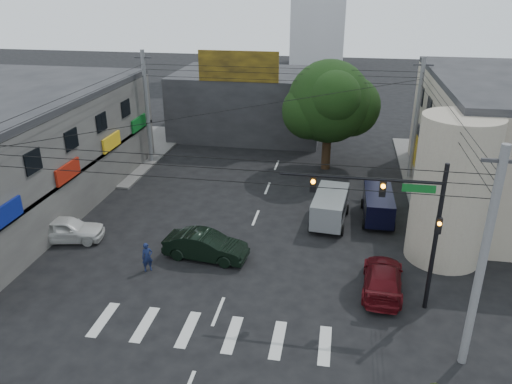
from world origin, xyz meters
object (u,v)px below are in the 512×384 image
(white_compact, at_px, (66,229))
(maroon_sedan, at_px, (383,278))
(traffic_gantry, at_px, (400,212))
(navy_van, at_px, (378,206))
(street_tree, at_px, (329,102))
(dark_sedan, at_px, (206,246))
(utility_pole_far_right, at_px, (416,120))
(silver_minivan, at_px, (330,208))
(utility_pole_far_left, at_px, (147,108))
(traffic_officer, at_px, (147,257))
(utility_pole_near_right, at_px, (482,264))

(white_compact, height_order, maroon_sedan, white_compact)
(maroon_sedan, bearing_deg, traffic_gantry, 106.92)
(navy_van, bearing_deg, maroon_sedan, 178.45)
(street_tree, xyz_separation_m, dark_sedan, (-5.83, -15.41, -4.71))
(utility_pole_far_right, distance_m, maroon_sedan, 16.65)
(dark_sedan, height_order, silver_minivan, silver_minivan)
(utility_pole_far_left, bearing_deg, traffic_officer, -69.69)
(dark_sedan, distance_m, navy_van, 11.61)
(utility_pole_near_right, distance_m, utility_pole_far_right, 20.50)
(traffic_gantry, xyz_separation_m, utility_pole_near_right, (2.68, -3.50, -0.23))
(street_tree, distance_m, navy_van, 10.57)
(street_tree, bearing_deg, traffic_gantry, -78.01)
(utility_pole_far_left, xyz_separation_m, traffic_officer, (5.99, -16.17, -3.80))
(silver_minivan, bearing_deg, maroon_sedan, -152.65)
(street_tree, bearing_deg, dark_sedan, -110.72)
(traffic_officer, bearing_deg, utility_pole_far_left, 74.59)
(utility_pole_far_right, relative_size, maroon_sedan, 1.92)
(dark_sedan, relative_size, white_compact, 1.04)
(dark_sedan, xyz_separation_m, silver_minivan, (6.53, 5.59, 0.21))
(white_compact, bearing_deg, utility_pole_far_right, -67.79)
(traffic_gantry, relative_size, utility_pole_far_left, 0.78)
(maroon_sedan, relative_size, navy_van, 1.06)
(utility_pole_far_right, bearing_deg, traffic_officer, -132.87)
(street_tree, xyz_separation_m, utility_pole_near_right, (6.50, -21.50, -0.87))
(white_compact, height_order, traffic_officer, traffic_officer)
(white_compact, relative_size, traffic_officer, 2.89)
(street_tree, xyz_separation_m, navy_van, (3.70, -8.79, -4.57))
(utility_pole_far_right, relative_size, dark_sedan, 1.93)
(utility_pole_far_left, relative_size, traffic_officer, 5.78)
(white_compact, distance_m, navy_van, 19.14)
(utility_pole_near_right, distance_m, white_compact, 22.29)
(utility_pole_near_right, height_order, traffic_officer, utility_pole_near_right)
(utility_pole_far_left, bearing_deg, traffic_gantry, -42.86)
(traffic_gantry, height_order, utility_pole_far_left, utility_pole_far_left)
(utility_pole_near_right, height_order, maroon_sedan, utility_pole_near_right)
(traffic_officer, bearing_deg, silver_minivan, 2.86)
(maroon_sedan, bearing_deg, utility_pole_far_left, -37.54)
(dark_sedan, distance_m, white_compact, 8.62)
(traffic_officer, bearing_deg, navy_van, -1.25)
(maroon_sedan, xyz_separation_m, silver_minivan, (-2.87, 7.09, 0.29))
(utility_pole_near_right, relative_size, utility_pole_far_left, 1.00)
(dark_sedan, height_order, maroon_sedan, dark_sedan)
(white_compact, xyz_separation_m, maroon_sedan, (18.00, -2.03, -0.06))
(street_tree, bearing_deg, silver_minivan, -85.90)
(dark_sedan, bearing_deg, navy_van, -49.25)
(street_tree, height_order, silver_minivan, street_tree)
(navy_van, bearing_deg, utility_pole_far_left, 66.24)
(street_tree, distance_m, traffic_gantry, 18.42)
(dark_sedan, distance_m, maroon_sedan, 9.52)
(traffic_gantry, height_order, maroon_sedan, traffic_gantry)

